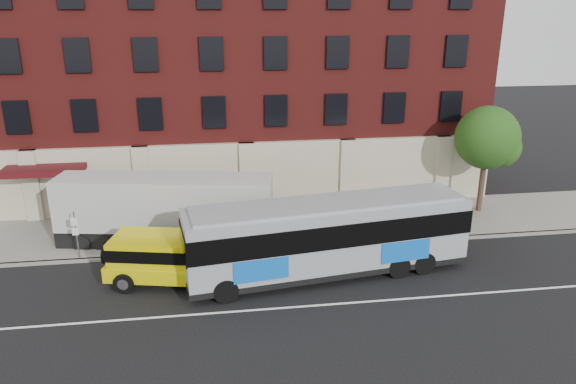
{
  "coord_description": "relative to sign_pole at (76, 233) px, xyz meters",
  "views": [
    {
      "loc": [
        -1.85,
        -18.38,
        11.52
      ],
      "look_at": [
        1.53,
        5.5,
        3.23
      ],
      "focal_mm": 33.54,
      "sensor_mm": 36.0,
      "label": 1
    }
  ],
  "objects": [
    {
      "name": "sign_pole",
      "position": [
        0.0,
        0.0,
        0.0
      ],
      "size": [
        0.3,
        0.2,
        2.5
      ],
      "color": "slate",
      "rests_on": "ground"
    },
    {
      "name": "city_bus",
      "position": [
        11.51,
        -2.98,
        0.48
      ],
      "size": [
        13.04,
        4.5,
        3.5
      ],
      "color": "#91959A",
      "rests_on": "ground"
    },
    {
      "name": "lane_line",
      "position": [
        8.5,
        -5.65,
        -1.45
      ],
      "size": [
        60.0,
        0.12,
        0.01
      ],
      "primitive_type": "cube",
      "color": "white",
      "rests_on": "ground"
    },
    {
      "name": "sidewalk",
      "position": [
        8.5,
        2.85,
        -1.38
      ],
      "size": [
        60.0,
        6.0,
        0.15
      ],
      "primitive_type": "cube",
      "color": "gray",
      "rests_on": "ground"
    },
    {
      "name": "building",
      "position": [
        8.49,
        10.77,
        6.13
      ],
      "size": [
        30.0,
        12.1,
        15.0
      ],
      "color": "maroon",
      "rests_on": "sidewalk"
    },
    {
      "name": "yellow_suv",
      "position": [
        4.24,
        -2.69,
        -0.22
      ],
      "size": [
        5.78,
        3.35,
        2.15
      ],
      "color": "yellow",
      "rests_on": "ground"
    },
    {
      "name": "street_tree",
      "position": [
        22.04,
        3.34,
        2.96
      ],
      "size": [
        3.6,
        3.6,
        6.2
      ],
      "color": "#332519",
      "rests_on": "sidewalk"
    },
    {
      "name": "shipping_container",
      "position": [
        4.08,
        1.37,
        0.32
      ],
      "size": [
        10.96,
        4.02,
        3.58
      ],
      "color": "black",
      "rests_on": "ground"
    },
    {
      "name": "kerb",
      "position": [
        8.5,
        -0.15,
        -1.38
      ],
      "size": [
        60.0,
        0.25,
        0.15
      ],
      "primitive_type": "cube",
      "color": "gray",
      "rests_on": "ground"
    },
    {
      "name": "ground",
      "position": [
        8.5,
        -6.15,
        -1.45
      ],
      "size": [
        120.0,
        120.0,
        0.0
      ],
      "primitive_type": "plane",
      "color": "black",
      "rests_on": "ground"
    }
  ]
}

